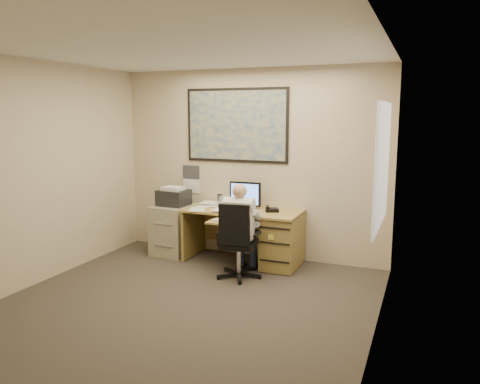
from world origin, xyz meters
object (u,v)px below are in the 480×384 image
at_px(filing_cabinet, 174,225).
at_px(person, 240,231).
at_px(office_chair, 237,256).
at_px(desk, 266,233).

bearing_deg(filing_cabinet, person, -21.42).
xyz_separation_m(filing_cabinet, office_chair, (1.28, -0.66, -0.15)).
bearing_deg(person, office_chair, -98.31).
bearing_deg(desk, office_chair, -102.77).
relative_size(filing_cabinet, person, 0.84).
bearing_deg(office_chair, person, 79.04).
height_order(desk, person, person).
height_order(office_chair, person, person).
relative_size(desk, person, 1.33).
xyz_separation_m(desk, office_chair, (-0.15, -0.68, -0.15)).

